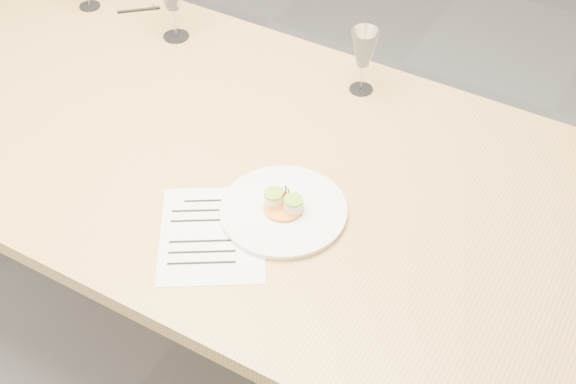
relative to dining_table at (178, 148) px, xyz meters
The scene contains 6 objects.
ground 0.68m from the dining_table, ahead, with size 7.00×7.00×0.00m, color slate.
dining_table is the anchor object (origin of this frame).
dinner_plate 0.41m from the dining_table, 17.74° to the right, with size 0.28×0.28×0.07m.
recipe_sheet 0.38m from the dining_table, 42.05° to the right, with size 0.34×0.36×0.00m.
ballpoint_pen 0.57m from the dining_table, 136.61° to the left, with size 0.10×0.09×0.01m.
wine_glass_2 0.53m from the dining_table, 48.27° to the left, with size 0.07×0.07×0.18m.
Camera 1 is at (1.01, -1.19, 2.02)m, focal length 50.00 mm.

